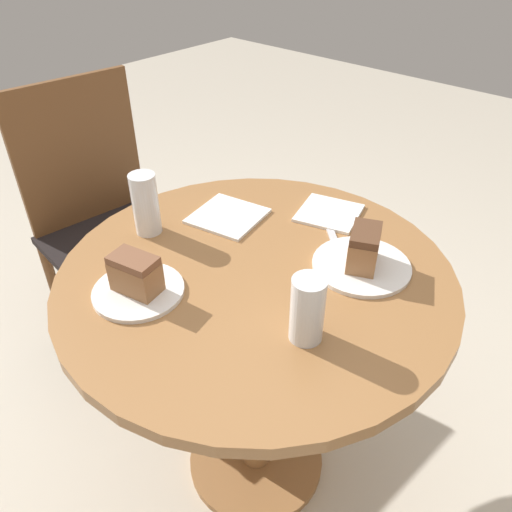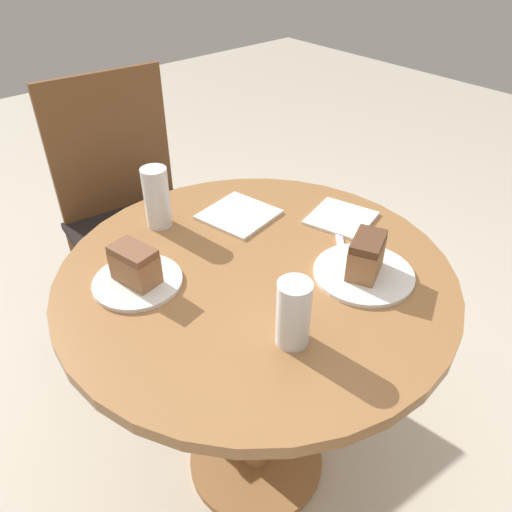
% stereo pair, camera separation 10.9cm
% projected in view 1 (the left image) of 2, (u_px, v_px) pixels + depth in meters
% --- Properties ---
extents(ground_plane, '(8.00, 8.00, 0.00)m').
position_uv_depth(ground_plane, '(256.00, 460.00, 1.56)').
color(ground_plane, beige).
extents(table, '(0.89, 0.89, 0.75)m').
position_uv_depth(table, '(256.00, 324.00, 1.22)').
color(table, '#9E6B3D').
rests_on(table, ground_plane).
extents(chair, '(0.50, 0.48, 0.97)m').
position_uv_depth(chair, '(107.00, 220.00, 1.76)').
color(chair, brown).
rests_on(chair, ground_plane).
extents(plate_near, '(0.22, 0.22, 0.01)m').
position_uv_depth(plate_near, '(361.00, 265.00, 1.13)').
color(plate_near, white).
rests_on(plate_near, table).
extents(plate_far, '(0.19, 0.19, 0.01)m').
position_uv_depth(plate_far, '(139.00, 291.00, 1.05)').
color(plate_far, white).
rests_on(plate_far, table).
extents(cake_slice_near, '(0.12, 0.10, 0.09)m').
position_uv_depth(cake_slice_near, '(364.00, 248.00, 1.10)').
color(cake_slice_near, '#9E6B42').
rests_on(cake_slice_near, plate_near).
extents(cake_slice_far, '(0.08, 0.11, 0.08)m').
position_uv_depth(cake_slice_far, '(135.00, 274.00, 1.03)').
color(cake_slice_far, '#9E6B42').
rests_on(cake_slice_far, plate_far).
extents(glass_lemonade, '(0.06, 0.06, 0.14)m').
position_uv_depth(glass_lemonade, '(307.00, 312.00, 0.92)').
color(glass_lemonade, beige).
rests_on(glass_lemonade, table).
extents(glass_water, '(0.06, 0.06, 0.16)m').
position_uv_depth(glass_water, '(146.00, 207.00, 1.21)').
color(glass_water, silver).
rests_on(glass_water, table).
extents(napkin_stack, '(0.20, 0.20, 0.01)m').
position_uv_depth(napkin_stack, '(228.00, 216.00, 1.30)').
color(napkin_stack, white).
rests_on(napkin_stack, table).
extents(fork, '(0.12, 0.13, 0.00)m').
position_uv_depth(fork, '(332.00, 235.00, 1.23)').
color(fork, silver).
rests_on(fork, table).
extents(napkin_side, '(0.19, 0.19, 0.01)m').
position_uv_depth(napkin_side, '(329.00, 213.00, 1.31)').
color(napkin_side, white).
rests_on(napkin_side, table).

